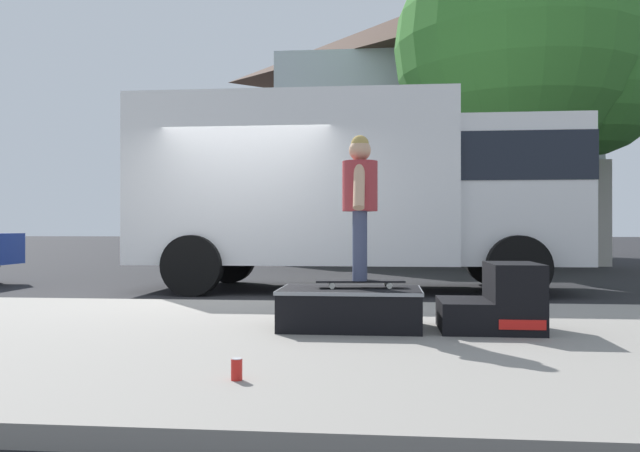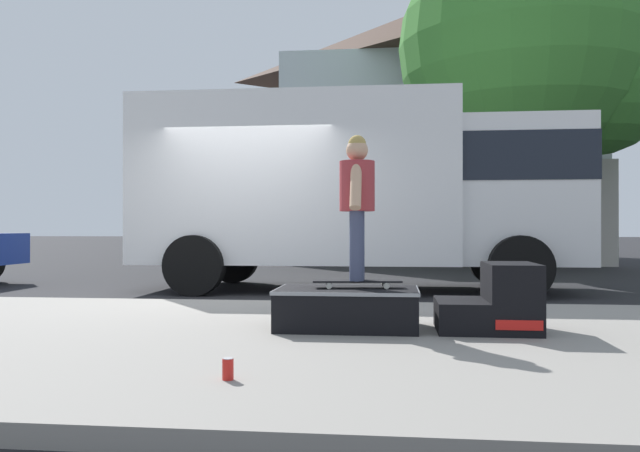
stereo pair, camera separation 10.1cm
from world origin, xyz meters
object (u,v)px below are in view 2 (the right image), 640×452
at_px(skate_box, 347,307).
at_px(kicker_ramp, 495,303).
at_px(skateboard, 357,282).
at_px(skater_kid, 357,195).
at_px(box_truck, 359,185).
at_px(street_tree_main, 537,54).
at_px(soda_can, 228,369).

height_order(skate_box, kicker_ramp, kicker_ramp).
bearing_deg(skateboard, kicker_ramp, -2.09).
bearing_deg(skate_box, skater_kid, 27.47).
height_order(skate_box, skater_kid, skater_kid).
distance_m(skate_box, box_truck, 4.99).
distance_m(kicker_ramp, skater_kid, 1.51).
relative_size(kicker_ramp, street_tree_main, 0.10).
bearing_deg(skate_box, street_tree_main, 69.42).
bearing_deg(soda_can, skate_box, 74.60).
distance_m(kicker_ramp, soda_can, 2.71).
relative_size(skate_box, box_truck, 0.18).
distance_m(kicker_ramp, box_truck, 5.17).
bearing_deg(box_truck, soda_can, -93.34).
bearing_deg(skateboard, street_tree_main, 69.76).
distance_m(skater_kid, soda_can, 2.41).
bearing_deg(kicker_ramp, skateboard, 177.91).
bearing_deg(box_truck, skater_kid, -87.13).
bearing_deg(skate_box, box_truck, 91.86).
xyz_separation_m(kicker_ramp, soda_can, (-1.82, -2.00, -0.18)).
bearing_deg(soda_can, street_tree_main, 70.27).
distance_m(skate_box, kicker_ramp, 1.27).
relative_size(skater_kid, box_truck, 0.19).
relative_size(soda_can, street_tree_main, 0.02).
distance_m(soda_can, street_tree_main, 13.68).
bearing_deg(skateboard, skater_kid, -33.69).
distance_m(skate_box, street_tree_main, 11.72).
relative_size(skate_box, skater_kid, 0.96).
xyz_separation_m(skate_box, skateboard, (0.08, 0.04, 0.22)).
xyz_separation_m(skate_box, kicker_ramp, (1.27, -0.00, 0.05)).
xyz_separation_m(box_truck, street_tree_main, (3.91, 5.22, 3.41)).
bearing_deg(skater_kid, kicker_ramp, -2.09).
bearing_deg(street_tree_main, box_truck, -126.84).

